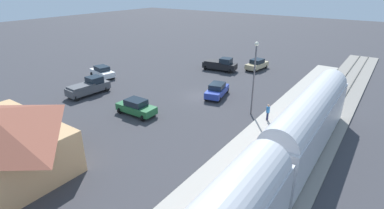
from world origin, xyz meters
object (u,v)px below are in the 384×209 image
object	(u,v)px
pickup_black	(220,64)
pickup_charcoal	(89,87)
passenger_train	(271,170)
light_pole_near_platform	(254,70)
sedan_tan	(257,64)
sedan_green	(136,107)
sedan_white	(102,72)
pedestrian_on_platform	(268,111)
sedan_blue	(217,90)

from	to	relation	value
pickup_black	pickup_charcoal	bearing A→B (deg)	66.65
passenger_train	light_pole_near_platform	world-z (taller)	light_pole_near_platform
passenger_train	sedan_tan	distance (m)	32.37
pickup_black	light_pole_near_platform	distance (m)	17.51
pickup_black	sedan_green	distance (m)	20.06
light_pole_near_platform	sedan_white	bearing A→B (deg)	1.44
pickup_charcoal	pickup_black	world-z (taller)	same
pickup_charcoal	passenger_train	bearing A→B (deg)	166.48
pedestrian_on_platform	light_pole_near_platform	distance (m)	4.39
sedan_white	pickup_charcoal	xyz separation A→B (m)	(-4.41, 5.65, 0.15)
sedan_blue	light_pole_near_platform	bearing A→B (deg)	157.07
sedan_tan	sedan_white	xyz separation A→B (m)	(17.25, 17.41, 0.00)
pedestrian_on_platform	sedan_white	distance (m)	26.12
passenger_train	pedestrian_on_platform	size ratio (longest dim) A/B	19.56
pedestrian_on_platform	sedan_green	size ratio (longest dim) A/B	0.38
pickup_black	light_pole_near_platform	world-z (taller)	light_pole_near_platform
sedan_blue	pickup_charcoal	bearing A→B (deg)	32.22
pickup_black	light_pole_near_platform	xyz separation A→B (m)	(-11.25, 12.83, 3.92)
sedan_tan	light_pole_near_platform	world-z (taller)	light_pole_near_platform
passenger_train	pickup_black	xyz separation A→B (m)	(18.05, -25.40, -1.83)
pedestrian_on_platform	sedan_green	distance (m)	13.82
sedan_tan	passenger_train	bearing A→B (deg)	114.60
sedan_green	light_pole_near_platform	distance (m)	13.07
pedestrian_on_platform	light_pole_near_platform	bearing A→B (deg)	-23.78
pedestrian_on_platform	pickup_charcoal	size ratio (longest dim) A/B	0.31
passenger_train	light_pole_near_platform	size ratio (longest dim) A/B	4.25
sedan_green	light_pole_near_platform	xyz separation A→B (m)	(-10.12, -7.20, 4.06)
pickup_charcoal	sedan_blue	world-z (taller)	pickup_charcoal
pedestrian_on_platform	passenger_train	bearing A→B (deg)	111.58
passenger_train	sedan_green	world-z (taller)	passenger_train
pickup_black	light_pole_near_platform	bearing A→B (deg)	131.23
sedan_tan	sedan_green	size ratio (longest dim) A/B	1.04
sedan_blue	light_pole_near_platform	xyz separation A→B (m)	(-5.72, 2.42, 4.06)
sedan_blue	light_pole_near_platform	world-z (taller)	light_pole_near_platform
sedan_tan	sedan_white	world-z (taller)	same
sedan_tan	pickup_charcoal	size ratio (longest dim) A/B	0.85
passenger_train	sedan_tan	size ratio (longest dim) A/B	7.12
passenger_train	sedan_white	bearing A→B (deg)	-21.30
sedan_blue	sedan_tan	bearing A→B (deg)	-86.31
sedan_green	pickup_charcoal	bearing A→B (deg)	-5.77
sedan_green	light_pole_near_platform	size ratio (longest dim) A/B	0.58
pedestrian_on_platform	pickup_black	world-z (taller)	pickup_black
sedan_white	sedan_blue	world-z (taller)	same
passenger_train	sedan_green	distance (m)	17.86
pedestrian_on_platform	sedan_blue	bearing A→B (deg)	-23.17
sedan_tan	light_pole_near_platform	xyz separation A→B (m)	(-6.65, 16.81, 4.06)
sedan_white	sedan_green	world-z (taller)	same
pickup_charcoal	pedestrian_on_platform	bearing A→B (deg)	-166.34
pickup_charcoal	sedan_blue	xyz separation A→B (m)	(-13.76, -8.67, -0.15)
sedan_white	pickup_black	world-z (taller)	pickup_black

